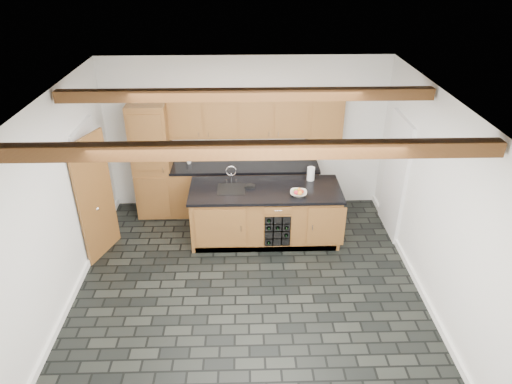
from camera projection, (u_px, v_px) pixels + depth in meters
ground at (248, 287)px, 6.68m from camera, size 5.00×5.00×0.00m
room_shell at (241, 178)px, 6.41m from camera, size 5.01×5.00×5.00m
back_cabinetry at (225, 162)px, 8.16m from camera, size 3.65×0.62×2.20m
island at (265, 214)px, 7.59m from camera, size 2.48×0.96×0.93m
faucet at (231, 186)px, 7.38m from camera, size 0.45×0.40×0.34m
kitchen_scale at (250, 186)px, 7.41m from camera, size 0.18×0.11×0.05m
fruit_bowl at (298, 193)px, 7.18m from camera, size 0.29×0.29×0.07m
fruit_cluster at (299, 191)px, 7.16m from camera, size 0.16×0.17×0.07m
paper_towel at (311, 174)px, 7.60m from camera, size 0.13×0.13×0.23m
mug at (189, 161)px, 8.19m from camera, size 0.11×0.11×0.09m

